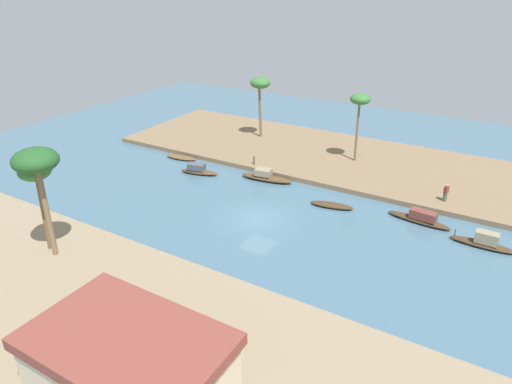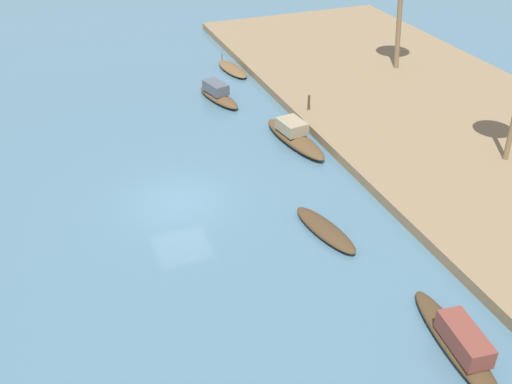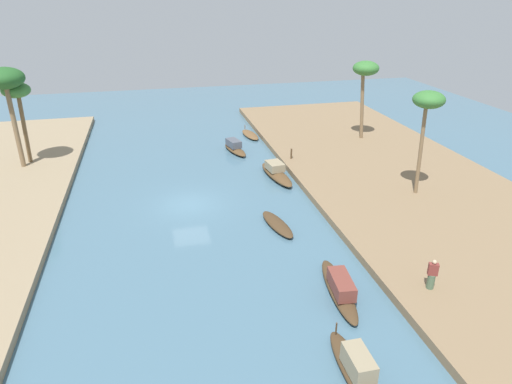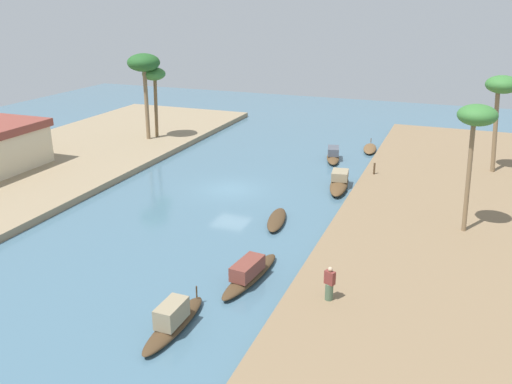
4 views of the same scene
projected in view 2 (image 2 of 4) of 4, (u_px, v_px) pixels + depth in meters
The scene contains 8 objects.
river_water at pixel (178, 202), 25.86m from camera, with size 79.38×79.38×0.00m, color #476B7F.
riverbank_left at pixel (474, 138), 30.56m from camera, with size 47.58×15.24×0.47m, color #846B4C.
sampan_with_red_awning at pixel (232, 69), 39.03m from camera, with size 3.69×1.55×0.75m.
sampan_near_left_bank at pixel (459, 342), 18.40m from camera, with size 5.18×1.55×1.10m.
sampan_midstream at pixel (325, 230), 23.79m from camera, with size 3.83×1.66×0.40m.
sampan_downstream_large at pixel (294, 136), 30.35m from camera, with size 5.28×1.90×1.15m.
sampan_open_hull at pixel (218, 94), 34.93m from camera, with size 4.01×1.92×1.07m.
mooring_post at pixel (309, 102), 32.70m from camera, with size 0.14×0.14×0.86m, color #4C3823.
Camera 2 is at (-21.35, 4.54, 14.30)m, focal length 41.12 mm.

